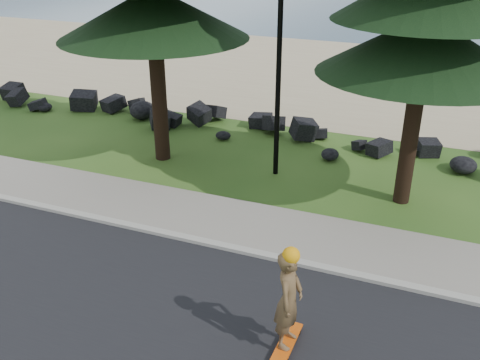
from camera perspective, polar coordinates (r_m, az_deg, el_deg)
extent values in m
plane|color=#284E18|center=(12.52, -0.78, -5.07)|extent=(160.00, 160.00, 0.00)
cube|color=black|center=(9.36, -11.83, -18.20)|extent=(160.00, 7.00, 0.02)
cube|color=#A7A396|center=(11.79, -2.45, -6.95)|extent=(160.00, 0.20, 0.10)
cube|color=gray|center=(12.66, -0.44, -4.48)|extent=(160.00, 2.00, 0.08)
cube|color=tan|center=(25.59, 11.83, 10.77)|extent=(160.00, 15.00, 0.01)
cylinder|color=black|center=(13.97, 4.28, 15.75)|extent=(0.14, 0.14, 8.00)
cube|color=#DD530D|center=(9.35, 5.00, -16.90)|extent=(0.27, 1.06, 0.04)
imported|color=brown|center=(8.77, 5.23, -12.60)|extent=(0.43, 0.65, 1.75)
sphere|color=#F29E0D|center=(8.27, 5.47, -8.03)|extent=(0.28, 0.28, 0.28)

